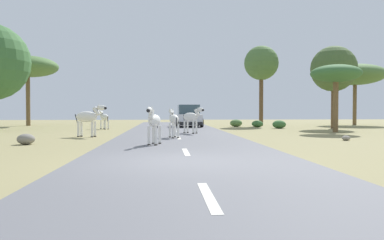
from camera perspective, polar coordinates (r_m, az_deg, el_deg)
The scene contains 19 objects.
ground_plane at distance 9.61m, azimuth -2.41°, elevation -6.50°, with size 90.00×90.00×0.00m, color #8E8456.
road at distance 9.62m, azimuth -0.27°, elevation -6.34°, with size 6.00×64.00×0.05m, color slate.
lane_markings at distance 8.63m, azimuth 0.18°, elevation -7.05°, with size 0.16×56.00×0.01m.
zebra_0 at distance 14.07m, azimuth -5.81°, elevation -0.20°, with size 0.61×1.54×1.47m.
zebra_1 at distance 21.02m, azimuth -0.06°, elevation 0.40°, with size 1.24×1.30×1.50m.
zebra_2 at distance 19.54m, azimuth -15.46°, elevation 0.42°, with size 1.71×0.83×1.67m.
zebra_3 at distance 17.71m, azimuth -2.81°, elevation 0.04°, with size 0.58×1.49×1.42m.
zebra_4 at distance 27.51m, azimuth -13.22°, elevation 0.38°, with size 1.05×1.30×1.40m.
car_0 at distance 30.13m, azimuth -0.52°, elevation 0.53°, with size 2.08×4.37×1.74m.
tree_1 at distance 24.62m, azimuth 21.00°, elevation 6.47°, with size 3.02×3.02×4.12m.
tree_2 at distance 38.05m, azimuth 23.51°, elevation 6.31°, with size 5.48×5.48×5.61m.
tree_4 at distance 36.01m, azimuth -23.68°, elevation 7.39°, with size 5.17×5.17×6.07m.
tree_5 at distance 29.96m, azimuth 20.70°, elevation 7.25°, with size 3.36×3.36×6.11m.
tree_6 at distance 33.56m, azimuth 10.48°, elevation 8.40°, with size 2.97×2.97×6.96m.
bush_0 at distance 28.55m, azimuth 13.10°, elevation -0.65°, with size 1.00×0.90×0.60m, color #386633.
bush_1 at distance 30.95m, azimuth 6.70°, elevation -0.47°, with size 0.99×0.89×0.59m, color #4C7038.
bush_2 at distance 30.31m, azimuth 9.90°, elevation -0.58°, with size 0.89×0.80×0.54m, color #386633.
rock_1 at distance 18.01m, azimuth 22.35°, elevation -2.55°, with size 0.37×0.34×0.22m, color gray.
rock_2 at distance 16.03m, azimuth -23.90°, elevation -2.68°, with size 0.67×0.64×0.42m, color gray.
Camera 1 is at (-0.29, -9.51, 1.33)m, focal length 35.13 mm.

